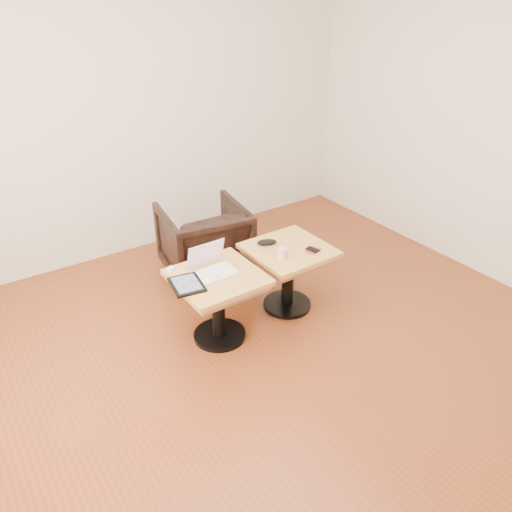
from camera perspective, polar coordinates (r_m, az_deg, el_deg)
room_shell at (r=2.90m, az=4.21°, el=8.15°), size 4.52×4.52×2.71m
side_table_left at (r=3.62m, az=-4.40°, el=-4.04°), size 0.61×0.61×0.55m
side_table_right at (r=3.96m, az=3.73°, el=-0.83°), size 0.61×0.61×0.55m
laptop at (r=3.57m, az=-5.03°, el=-1.23°), size 0.30×0.26×0.20m
tablet at (r=3.44m, az=-7.93°, el=-3.25°), size 0.25×0.29×0.02m
charging_adapter at (r=3.63m, az=-9.70°, el=-1.48°), size 0.06×0.06×0.03m
glasses_case at (r=3.92m, az=1.24°, el=1.59°), size 0.17×0.13×0.05m
striped_cup at (r=3.73m, az=3.07°, el=0.32°), size 0.07×0.07×0.08m
earbuds_tangle at (r=3.98m, az=3.55°, el=1.73°), size 0.07×0.05×0.01m
phone_on_sleeve at (r=3.87m, az=6.51°, el=0.68°), size 0.13×0.11×0.01m
armchair at (r=4.49m, az=-5.94°, el=1.75°), size 0.80×0.82×0.66m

